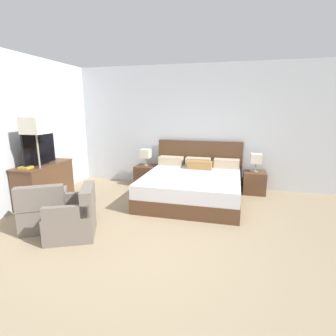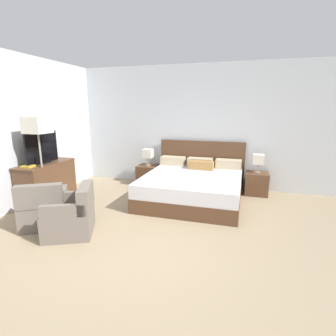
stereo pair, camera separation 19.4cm
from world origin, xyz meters
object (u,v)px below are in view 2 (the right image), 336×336
nightstand_right (257,183)px  armchair_by_window (44,209)px  bed (193,185)px  tv (42,148)px  table_lamp_right (258,159)px  dresser (47,182)px  book_red_cover (28,166)px  nightstand_left (148,175)px  floor_lamp (38,130)px  table_lamp_left (148,154)px  armchair_companion (72,216)px

nightstand_right → armchair_by_window: 4.31m
bed → tv: tv is taller
table_lamp_right → tv: bearing=-156.3°
nightstand_right → dresser: size_ratio=0.41×
dresser → book_red_cover: size_ratio=6.06×
nightstand_left → table_lamp_right: 2.64m
table_lamp_right → armchair_by_window: size_ratio=0.44×
tv → dresser: bearing=93.1°
dresser → floor_lamp: bearing=-57.0°
dresser → tv: size_ratio=1.48×
bed → nightstand_left: (-1.29, 0.74, -0.05)m
table_lamp_left → tv: size_ratio=0.50×
dresser → tv: tv is taller
armchair_companion → nightstand_left: bearing=86.4°
table_lamp_left → tv: (-1.52, -1.80, 0.33)m
nightstand_left → dresser: (-1.52, -1.75, 0.18)m
table_lamp_right → floor_lamp: size_ratio=0.24×
tv → nightstand_right: bearing=23.7°
table_lamp_left → table_lamp_right: (2.59, 0.00, 0.00)m
bed → book_red_cover: size_ratio=10.56×
book_red_cover → floor_lamp: (0.22, 0.10, 0.66)m
nightstand_right → table_lamp_right: size_ratio=1.21×
dresser → floor_lamp: size_ratio=0.70×
bed → armchair_companion: bearing=-125.5°
tv → floor_lamp: (0.21, -0.28, 0.38)m
book_red_cover → dresser: bearing=88.6°
table_lamp_left → book_red_cover: (-1.53, -2.18, 0.05)m
table_lamp_left → floor_lamp: bearing=-122.1°
table_lamp_left → armchair_companion: 2.85m
table_lamp_right → armchair_companion: bearing=-134.6°
bed → armchair_companion: 2.53m
table_lamp_left → armchair_companion: (-0.18, -2.80, -0.51)m
table_lamp_right → book_red_cover: size_ratio=2.04×
nightstand_left → dresser: 2.33m
dresser → armchair_by_window: size_ratio=1.30×
bed → armchair_by_window: size_ratio=2.26×
armchair_by_window → floor_lamp: floor_lamp is taller
nightstand_left → dresser: bearing=-130.9°
table_lamp_right → nightstand_right: bearing=-90.0°
nightstand_left → tv: (-1.52, -1.80, 0.88)m
nightstand_left → armchair_by_window: (-0.79, -2.69, 0.04)m
nightstand_right → table_lamp_left: (-2.59, 0.00, 0.54)m
table_lamp_right → armchair_by_window: table_lamp_right is taller
table_lamp_left → floor_lamp: (-1.31, -2.08, 0.71)m
bed → nightstand_right: bearing=29.7°
tv → armchair_companion: size_ratio=0.90×
table_lamp_left → floor_lamp: floor_lamp is taller
dresser → book_red_cover: 0.60m
armchair_companion → bed: bearing=54.5°
floor_lamp → book_red_cover: bearing=-156.6°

